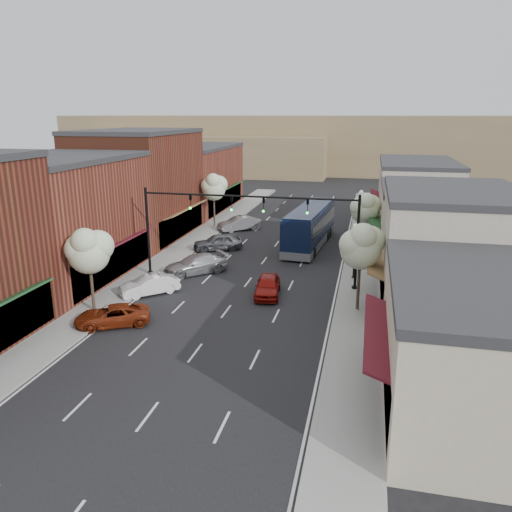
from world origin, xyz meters
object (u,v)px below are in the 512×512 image
Objects in this scene: signal_mast_left at (176,220)px; parked_car_b at (149,285)px; parked_car_e at (239,223)px; signal_mast_right at (324,227)px; parked_car_a at (112,316)px; tree_left_near at (89,250)px; lamp_post_near at (355,242)px; coach_bus at (310,226)px; tree_right_far at (365,208)px; parked_car_c at (196,264)px; parked_car_d at (218,242)px; tree_right_near at (362,245)px; lamp_post_far at (361,203)px; red_hatchback at (268,286)px; tree_left_far at (214,187)px.

parked_car_b is at bearing -98.05° from signal_mast_left.
parked_car_e is (0.50, 16.93, -3.84)m from signal_mast_left.
signal_mast_right reaches higher than parked_car_a.
parked_car_a is (-0.49, -9.62, -4.00)m from signal_mast_left.
lamp_post_near is at bearing 33.33° from tree_left_near.
signal_mast_left is 15.13m from coach_bus.
tree_right_far reaches higher than parked_car_b.
parked_car_c is 1.14× the size of parked_car_d.
tree_right_near is 17.08m from tree_left_near.
tree_left_near is 1.28× the size of lamp_post_far.
parked_car_d is (-10.60, 8.47, -3.85)m from signal_mast_right.
signal_mast_right is at bearing -73.85° from coach_bus.
red_hatchback is (-6.31, -14.43, -3.28)m from tree_right_far.
parked_car_c is at bearing 51.02° from signal_mast_left.
red_hatchback is 7.63m from parked_car_c.
parked_car_b is at bearing -176.03° from red_hatchback.
parked_car_e is at bearing -166.61° from lamp_post_far.
coach_bus is at bearing -27.46° from tree_left_far.
signal_mast_right reaches higher than tree_left_far.
lamp_post_far is at bearing 60.22° from tree_left_near.
lamp_post_near is at bearing -93.31° from tree_right_far.
parked_car_a is at bearing -138.93° from lamp_post_near.
tree_right_far reaches higher than coach_bus.
parked_car_a is at bearing -108.48° from coach_bus.
red_hatchback is 1.00× the size of parked_car_b.
lamp_post_far is 1.06× the size of parked_car_b.
signal_mast_right is 1.80× the size of parked_car_d.
signal_mast_left is 18.14m from tree_left_far.
tree_left_far is 1.46× the size of parked_car_b.
coach_bus is 2.42× the size of parked_car_c.
signal_mast_left is at bearing 163.81° from tree_right_near.
signal_mast_right is 1.38× the size of tree_right_near.
tree_left_near is 1.25× the size of parked_car_d.
signal_mast_left is 1.73× the size of parked_car_e.
parked_car_a is 26.56m from parked_car_e.
tree_left_near is at bearing -49.07° from parked_car_e.
tree_right_far reaches higher than parked_car_a.
lamp_post_near is 0.35× the size of coach_bus.
parked_car_a is (-13.91, -12.12, -2.39)m from lamp_post_near.
tree_right_near is at bearing -16.19° from signal_mast_left.
lamp_post_near is 0.94× the size of parked_car_e.
signal_mast_right reaches higher than red_hatchback.
parked_car_b is (-14.00, -24.10, -2.31)m from lamp_post_far.
tree_right_far is at bearing 4.81° from coach_bus.
parked_car_d is at bearing 130.62° from parked_car_b.
lamp_post_near is at bearing 102.81° from parked_car_a.
parked_car_a is (-14.46, -5.56, -3.83)m from tree_right_near.
lamp_post_near is at bearing -59.37° from coach_bus.
lamp_post_far is at bearing 90.00° from lamp_post_near.
parked_car_b is (-14.55, -16.04, -3.30)m from tree_right_far.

